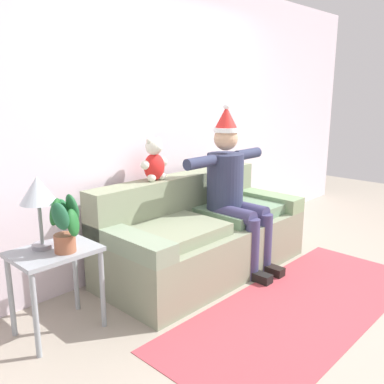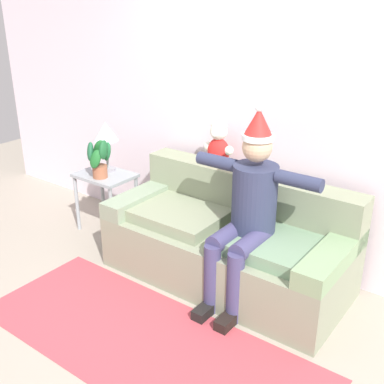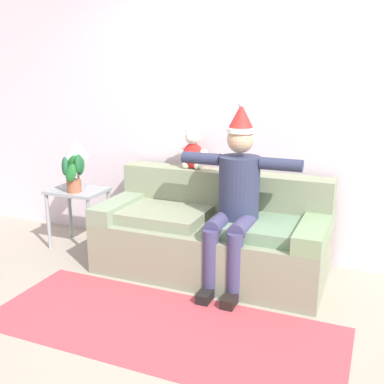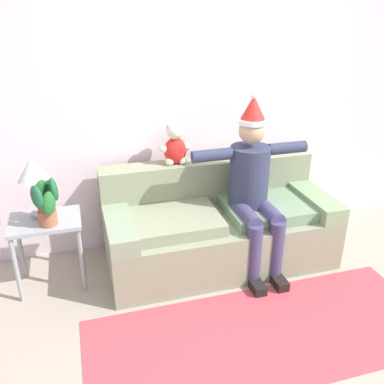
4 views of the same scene
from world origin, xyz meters
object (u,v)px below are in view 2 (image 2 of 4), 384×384
at_px(teddy_bear, 218,146).
at_px(side_table, 106,184).
at_px(person_seated, 248,207).
at_px(table_lamp, 106,134).
at_px(couch, 229,241).
at_px(potted_plant, 99,158).

xyz_separation_m(teddy_bear, side_table, (-1.14, -0.27, -0.53)).
xyz_separation_m(person_seated, side_table, (-1.70, 0.18, -0.28)).
height_order(person_seated, teddy_bear, person_seated).
distance_m(side_table, table_lamp, 0.49).
xyz_separation_m(couch, person_seated, (0.25, -0.17, 0.44)).
bearing_deg(teddy_bear, potted_plant, -161.90).
bearing_deg(potted_plant, couch, 3.35).
height_order(side_table, potted_plant, potted_plant).
bearing_deg(couch, side_table, 179.64).
relative_size(couch, table_lamp, 4.04).
bearing_deg(couch, table_lamp, 176.49).
xyz_separation_m(side_table, potted_plant, (0.04, -0.09, 0.30)).
bearing_deg(couch, potted_plant, -176.65).
xyz_separation_m(couch, teddy_bear, (-0.31, 0.28, 0.69)).
height_order(side_table, table_lamp, table_lamp).
xyz_separation_m(couch, table_lamp, (-1.49, 0.09, 0.65)).
bearing_deg(table_lamp, teddy_bear, 8.96).
distance_m(person_seated, table_lamp, 1.77).
bearing_deg(couch, teddy_bear, 138.22).
bearing_deg(table_lamp, potted_plant, -65.61).
relative_size(side_table, potted_plant, 1.54).
bearing_deg(table_lamp, side_table, -66.27).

